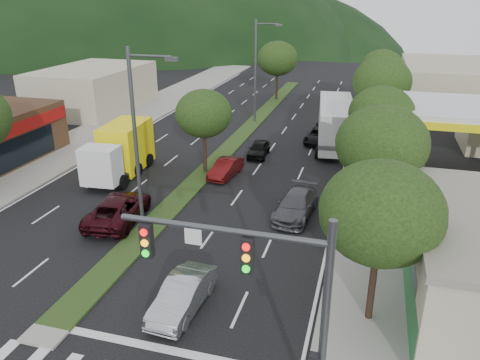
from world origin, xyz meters
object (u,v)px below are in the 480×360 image
(traffic_signal, at_px, (270,289))
(motorhome, at_px, (336,123))
(streetlight_near, at_px, (139,138))
(car_queue_c, at_px, (226,168))
(car_queue_b, at_px, (296,205))
(tree_r_c, at_px, (381,114))
(car_queue_d, at_px, (320,136))
(tree_r_d, at_px, (382,82))
(car_queue_a, at_px, (259,149))
(streetlight_mid, at_px, (257,67))
(sedan_silver, at_px, (183,295))
(tree_r_a, at_px, (381,213))
(box_truck, at_px, (122,152))
(tree_med_near, at_px, (204,114))
(tree_med_far, at_px, (278,58))
(tree_r_b, at_px, (382,144))
(tree_r_e, at_px, (382,68))
(suv_maroon, at_px, (119,209))

(traffic_signal, distance_m, motorhome, 28.78)
(streetlight_near, xyz_separation_m, car_queue_c, (1.49, 9.66, -4.95))
(motorhome, bearing_deg, car_queue_b, -100.33)
(tree_r_c, bearing_deg, car_queue_d, 121.98)
(tree_r_d, height_order, car_queue_b, tree_r_d)
(streetlight_near, relative_size, car_queue_a, 2.78)
(streetlight_mid, distance_m, sedan_silver, 31.06)
(traffic_signal, bearing_deg, tree_r_a, 61.80)
(traffic_signal, height_order, motorhome, traffic_signal)
(tree_r_d, relative_size, box_truck, 0.97)
(tree_r_a, relative_size, tree_med_near, 1.10)
(tree_r_d, height_order, tree_med_far, tree_r_d)
(tree_r_a, xyz_separation_m, tree_r_d, (0.00, 26.00, 0.36))
(tree_r_c, distance_m, tree_med_far, 26.83)
(car_queue_c, distance_m, motorhome, 11.75)
(car_queue_a, distance_m, box_truck, 10.84)
(tree_r_c, height_order, tree_r_d, tree_r_d)
(car_queue_d, bearing_deg, tree_r_a, -71.56)
(tree_r_b, height_order, tree_med_far, tree_r_b)
(car_queue_c, bearing_deg, car_queue_b, -33.61)
(tree_r_e, height_order, car_queue_a, tree_r_e)
(tree_r_c, relative_size, car_queue_d, 1.44)
(streetlight_mid, distance_m, suv_maroon, 24.37)
(tree_med_far, distance_m, streetlight_mid, 11.02)
(tree_r_a, xyz_separation_m, streetlight_mid, (-11.79, 29.00, 0.76))
(tree_r_e, height_order, sedan_silver, tree_r_e)
(streetlight_near, bearing_deg, car_queue_b, 32.31)
(car_queue_c, xyz_separation_m, box_truck, (-7.41, -1.46, 1.05))
(tree_r_c, distance_m, motorhome, 8.37)
(tree_r_a, xyz_separation_m, suv_maroon, (-14.15, 5.23, -4.06))
(tree_med_near, relative_size, streetlight_near, 0.60)
(tree_med_near, relative_size, streetlight_mid, 0.60)
(car_queue_a, height_order, box_truck, box_truck)
(traffic_signal, xyz_separation_m, car_queue_a, (-6.11, 24.20, -4.03))
(tree_r_e, height_order, tree_med_near, tree_r_e)
(suv_maroon, bearing_deg, streetlight_near, 145.46)
(sedan_silver, relative_size, car_queue_d, 0.94)
(tree_med_far, bearing_deg, car_queue_d, -66.17)
(streetlight_near, height_order, car_queue_b, streetlight_near)
(tree_r_a, bearing_deg, tree_r_b, 90.00)
(tree_med_near, distance_m, streetlight_near, 10.07)
(streetlight_mid, distance_m, car_queue_a, 11.78)
(car_queue_b, bearing_deg, tree_med_near, 149.26)
(car_queue_b, bearing_deg, tree_med_far, 107.99)
(tree_r_e, distance_m, car_queue_b, 28.01)
(tree_med_near, xyz_separation_m, car_queue_b, (7.58, -5.34, -3.72))
(tree_med_far, bearing_deg, car_queue_a, -82.22)
(streetlight_mid, relative_size, sedan_silver, 2.36)
(tree_med_far, xyz_separation_m, streetlight_mid, (0.21, -11.00, 0.58))
(traffic_signal, relative_size, tree_r_c, 1.08)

